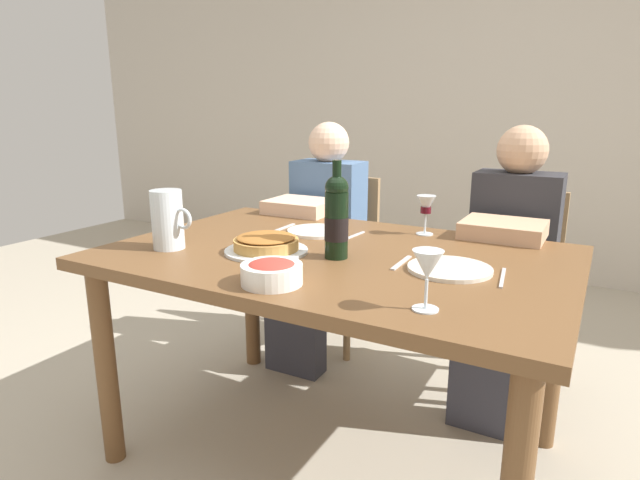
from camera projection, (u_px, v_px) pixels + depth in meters
ground_plane at (334, 450)px, 1.92m from camera, size 8.00×8.00×0.00m
back_wall at (500, 83)px, 3.75m from camera, size 8.00×0.10×2.80m
dining_table at (335, 278)px, 1.76m from camera, size 1.50×1.00×0.76m
wine_bottle at (337, 217)px, 1.64m from camera, size 0.08×0.08×0.31m
water_pitcher at (168, 223)px, 1.76m from camera, size 0.16×0.11×0.20m
baked_tart at (266, 244)px, 1.72m from camera, size 0.28×0.28×0.06m
salad_bowl at (273, 272)px, 1.41m from camera, size 0.17×0.17×0.07m
wine_glass_left_diner at (426, 207)px, 1.95m from camera, size 0.07×0.07×0.15m
wine_glass_right_diner at (427, 267)px, 1.21m from camera, size 0.07×0.07×0.15m
dinner_plate_left_setting at (450, 269)px, 1.53m from camera, size 0.25×0.25×0.01m
dinner_plate_right_setting at (316, 231)px, 2.00m from camera, size 0.22×0.22×0.01m
fork_left_setting at (401, 263)px, 1.60m from camera, size 0.02×0.16×0.00m
knife_left_setting at (503, 278)px, 1.46m from camera, size 0.03×0.18×0.00m
knife_right_setting at (352, 237)px, 1.93m from camera, size 0.03×0.18×0.00m
spoon_right_setting at (284, 228)px, 2.07m from camera, size 0.02×0.16×0.00m
chair_left at (339, 248)px, 2.79m from camera, size 0.41×0.41×0.87m
diner_left at (318, 236)px, 2.56m from camera, size 0.34×0.51×1.16m
chair_right at (515, 276)px, 2.34m from camera, size 0.40×0.40×0.87m
diner_right at (507, 263)px, 2.11m from camera, size 0.34×0.50×1.16m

